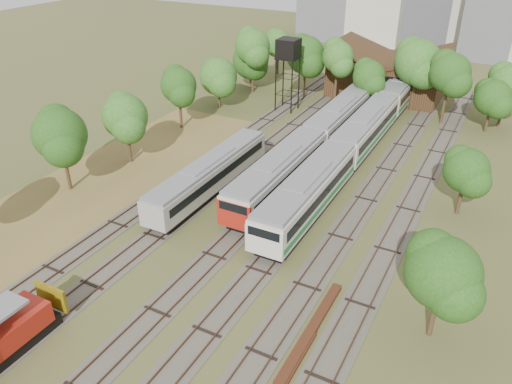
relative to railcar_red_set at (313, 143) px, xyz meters
The scene contains 14 objects.
ground 30.96m from the railcar_red_set, 86.29° to the right, with size 240.00×240.00×0.00m, color #475123.
dry_grass_patch 27.95m from the railcar_red_set, 125.03° to the right, with size 14.00×60.00×0.04m, color brown.
tracks 6.31m from the railcar_red_set, 77.11° to the right, with size 24.60×80.00×0.19m.
railcar_red_set is the anchor object (origin of this frame).
railcar_green_set 7.59m from the railcar_red_set, 58.17° to the left, with size 3.22×52.08×3.99m.
railcar_rear 27.25m from the railcar_red_set, 90.00° to the left, with size 2.86×16.08×3.53m.
old_grey_coach 12.91m from the railcar_red_set, 117.69° to the right, with size 2.75×18.00×3.39m.
water_tower 17.80m from the railcar_red_set, 124.48° to the left, with size 2.80×2.80×9.73m.
rail_pile_near 26.47m from the railcar_red_set, 67.74° to the right, with size 0.66×9.92×0.33m, color #4F2716.
rail_pile_far 30.42m from the railcar_red_set, 70.37° to the right, with size 0.51×8.09×0.26m, color #4F2716.
maintenance_shed 27.19m from the railcar_red_set, 87.89° to the left, with size 16.45×11.55×7.58m.
tree_band_left 18.85m from the railcar_red_set, behind, with size 6.48×72.57×8.37m.
tree_band_far 20.12m from the railcar_red_set, 88.32° to the left, with size 39.90×9.71×9.80m.
tree_band_right 16.88m from the railcar_red_set, 10.86° to the right, with size 5.25×43.54×7.29m.
Camera 1 is at (16.08, -16.50, 23.75)m, focal length 35.00 mm.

